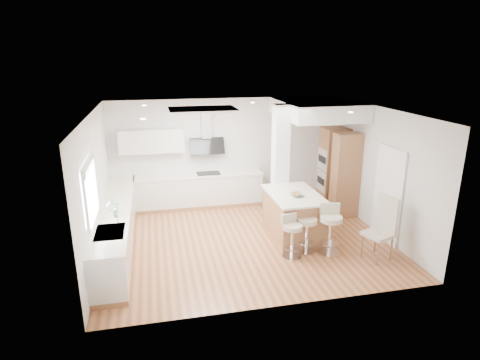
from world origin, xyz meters
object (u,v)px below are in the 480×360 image
object	(u,v)px
peninsula	(293,214)
dining_chair	(383,226)
bar_stool_c	(330,227)
bar_stool_a	(292,234)
bar_stool_b	(307,228)

from	to	relation	value
peninsula	dining_chair	size ratio (longest dim) A/B	1.27
peninsula	bar_stool_c	xyz separation A→B (m)	(0.44, -0.97, 0.08)
peninsula	bar_stool_c	world-z (taller)	peninsula
bar_stool_c	dining_chair	world-z (taller)	dining_chair
bar_stool_a	dining_chair	xyz separation A→B (m)	(1.73, -0.39, 0.18)
bar_stool_a	bar_stool_b	xyz separation A→B (m)	(0.38, 0.16, 0.02)
peninsula	bar_stool_b	world-z (taller)	peninsula
bar_stool_c	peninsula	bearing A→B (deg)	125.09
bar_stool_a	bar_stool_c	size ratio (longest dim) A/B	0.86
dining_chair	bar_stool_c	bearing A→B (deg)	138.04
bar_stool_b	dining_chair	bearing A→B (deg)	-7.67
dining_chair	bar_stool_a	bearing A→B (deg)	147.74
bar_stool_a	dining_chair	world-z (taller)	dining_chair
peninsula	bar_stool_b	bearing A→B (deg)	-90.31
bar_stool_a	dining_chair	bearing A→B (deg)	-27.65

